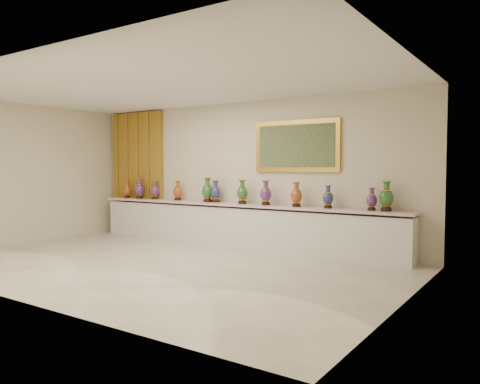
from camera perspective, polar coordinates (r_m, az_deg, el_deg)
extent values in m
plane|color=beige|center=(8.05, -9.87, -8.80)|extent=(8.00, 8.00, 0.00)
plane|color=beige|center=(9.83, 0.20, 2.19)|extent=(8.00, 0.00, 8.00)
plane|color=beige|center=(11.04, -25.11, 1.99)|extent=(0.00, 5.00, 5.00)
plane|color=beige|center=(5.86, 19.49, 1.47)|extent=(0.00, 5.00, 5.00)
plane|color=white|center=(7.99, -10.07, 12.76)|extent=(8.00, 8.00, 0.00)
cube|color=#A56823|center=(11.75, -12.36, 2.25)|extent=(1.64, 0.14, 2.95)
cube|color=gold|center=(9.15, 6.88, 5.58)|extent=(1.80, 0.06, 1.00)
cube|color=#1B361E|center=(9.12, 6.78, 5.59)|extent=(1.62, 0.02, 0.82)
cube|color=white|center=(9.72, -0.56, -4.29)|extent=(7.20, 0.42, 0.81)
cube|color=silver|center=(9.66, -0.63, -1.54)|extent=(7.28, 0.48, 0.05)
cylinder|color=black|center=(11.71, -13.56, -0.61)|extent=(0.14, 0.14, 0.04)
cone|color=gold|center=(11.71, -13.56, -0.39)|extent=(0.12, 0.12, 0.03)
ellipsoid|color=maroon|center=(11.70, -13.57, 0.15)|extent=(0.19, 0.19, 0.23)
cylinder|color=gold|center=(11.70, -13.58, 0.63)|extent=(0.13, 0.13, 0.01)
cylinder|color=maroon|center=(11.69, -13.58, 0.88)|extent=(0.07, 0.07, 0.08)
cone|color=maroon|center=(11.69, -13.58, 1.16)|extent=(0.13, 0.13, 0.03)
cylinder|color=gold|center=(11.69, -13.58, 1.23)|extent=(0.13, 0.13, 0.01)
cylinder|color=black|center=(11.40, -12.15, -0.66)|extent=(0.17, 0.17, 0.05)
cone|color=gold|center=(11.40, -12.15, -0.39)|extent=(0.15, 0.15, 0.03)
ellipsoid|color=#230E47|center=(11.39, -12.16, 0.28)|extent=(0.29, 0.29, 0.28)
cylinder|color=gold|center=(11.39, -12.16, 0.89)|extent=(0.16, 0.16, 0.01)
cylinder|color=#230E47|center=(11.39, -12.17, 1.20)|extent=(0.09, 0.09, 0.10)
cone|color=#230E47|center=(11.38, -12.17, 1.55)|extent=(0.16, 0.16, 0.04)
cylinder|color=gold|center=(11.38, -12.17, 1.65)|extent=(0.16, 0.16, 0.01)
cylinder|color=black|center=(11.13, -10.33, -0.75)|extent=(0.15, 0.15, 0.04)
cone|color=gold|center=(11.12, -10.33, -0.51)|extent=(0.13, 0.13, 0.03)
ellipsoid|color=#230E47|center=(11.12, -10.34, 0.10)|extent=(0.24, 0.24, 0.25)
cylinder|color=gold|center=(11.11, -10.34, 0.64)|extent=(0.14, 0.14, 0.01)
cylinder|color=#230E47|center=(11.11, -10.35, 0.92)|extent=(0.08, 0.08, 0.09)
cone|color=#230E47|center=(11.11, -10.35, 1.24)|extent=(0.14, 0.14, 0.03)
cylinder|color=gold|center=(11.11, -10.35, 1.32)|extent=(0.14, 0.14, 0.01)
cylinder|color=black|center=(10.66, -7.59, -0.88)|extent=(0.16, 0.16, 0.04)
cone|color=gold|center=(10.66, -7.59, -0.62)|extent=(0.14, 0.14, 0.03)
ellipsoid|color=maroon|center=(10.65, -7.60, 0.04)|extent=(0.22, 0.22, 0.26)
cylinder|color=gold|center=(10.65, -7.60, 0.64)|extent=(0.14, 0.14, 0.01)
cylinder|color=maroon|center=(10.64, -7.60, 0.94)|extent=(0.08, 0.08, 0.09)
cone|color=maroon|center=(10.64, -7.60, 1.29)|extent=(0.14, 0.14, 0.03)
cylinder|color=gold|center=(10.64, -7.60, 1.38)|extent=(0.15, 0.15, 0.01)
cylinder|color=black|center=(10.05, -3.98, -1.08)|extent=(0.18, 0.18, 0.05)
cone|color=gold|center=(10.05, -3.98, -0.75)|extent=(0.16, 0.16, 0.03)
ellipsoid|color=black|center=(10.04, -3.99, 0.07)|extent=(0.26, 0.26, 0.30)
cylinder|color=gold|center=(10.03, -3.99, 0.80)|extent=(0.17, 0.17, 0.01)
cylinder|color=black|center=(10.03, -3.99, 1.17)|extent=(0.10, 0.10, 0.11)
cone|color=black|center=(10.03, -3.99, 1.60)|extent=(0.17, 0.17, 0.04)
cylinder|color=gold|center=(10.03, -3.99, 1.72)|extent=(0.17, 0.17, 0.01)
cylinder|color=black|center=(9.95, -2.98, -1.13)|extent=(0.17, 0.17, 0.05)
cone|color=gold|center=(9.95, -2.98, -0.83)|extent=(0.15, 0.15, 0.03)
ellipsoid|color=#0C1541|center=(9.94, -2.99, -0.09)|extent=(0.29, 0.29, 0.27)
cylinder|color=gold|center=(9.94, -2.99, 0.58)|extent=(0.15, 0.15, 0.01)
cylinder|color=#0C1541|center=(9.93, -2.99, 0.92)|extent=(0.09, 0.09, 0.10)
cone|color=#0C1541|center=(9.93, -2.99, 1.31)|extent=(0.15, 0.15, 0.04)
cylinder|color=gold|center=(9.93, -2.99, 1.41)|extent=(0.15, 0.15, 0.01)
cylinder|color=black|center=(9.54, 0.28, -1.30)|extent=(0.17, 0.17, 0.05)
cone|color=gold|center=(9.53, 0.28, -0.98)|extent=(0.15, 0.15, 0.03)
ellipsoid|color=black|center=(9.52, 0.28, -0.16)|extent=(0.25, 0.25, 0.28)
cylinder|color=gold|center=(9.52, 0.28, 0.56)|extent=(0.16, 0.16, 0.01)
cylinder|color=black|center=(9.52, 0.28, 0.94)|extent=(0.09, 0.09, 0.10)
cone|color=black|center=(9.51, 0.28, 1.36)|extent=(0.16, 0.16, 0.04)
cylinder|color=gold|center=(9.51, 0.28, 1.47)|extent=(0.16, 0.16, 0.01)
cylinder|color=black|center=(9.21, 3.16, -1.46)|extent=(0.17, 0.17, 0.05)
cone|color=gold|center=(9.20, 3.16, -1.12)|extent=(0.15, 0.15, 0.03)
ellipsoid|color=#230E47|center=(9.19, 3.16, -0.28)|extent=(0.25, 0.25, 0.28)
cylinder|color=gold|center=(9.19, 3.17, 0.47)|extent=(0.16, 0.16, 0.01)
cylinder|color=#230E47|center=(9.18, 3.17, 0.86)|extent=(0.09, 0.09, 0.10)
cone|color=#230E47|center=(9.18, 3.17, 1.30)|extent=(0.16, 0.16, 0.04)
cylinder|color=gold|center=(9.18, 3.17, 1.42)|extent=(0.16, 0.16, 0.01)
cylinder|color=black|center=(8.89, 6.88, -1.64)|extent=(0.17, 0.17, 0.05)
cone|color=gold|center=(8.88, 6.88, -1.31)|extent=(0.15, 0.15, 0.03)
ellipsoid|color=maroon|center=(8.87, 6.89, -0.47)|extent=(0.25, 0.25, 0.27)
cylinder|color=gold|center=(8.87, 6.89, 0.27)|extent=(0.15, 0.15, 0.01)
cylinder|color=maroon|center=(8.87, 6.90, 0.66)|extent=(0.09, 0.09, 0.10)
cone|color=maroon|center=(8.86, 6.90, 1.10)|extent=(0.15, 0.15, 0.04)
cylinder|color=gold|center=(8.86, 6.90, 1.22)|extent=(0.15, 0.15, 0.01)
cylinder|color=black|center=(8.65, 10.68, -1.82)|extent=(0.15, 0.15, 0.04)
cone|color=gold|center=(8.64, 10.68, -1.51)|extent=(0.13, 0.13, 0.03)
ellipsoid|color=#0C1541|center=(8.64, 10.69, -0.74)|extent=(0.22, 0.22, 0.24)
cylinder|color=gold|center=(8.63, 10.69, -0.06)|extent=(0.13, 0.13, 0.01)
cylinder|color=#0C1541|center=(8.63, 10.70, 0.30)|extent=(0.08, 0.08, 0.09)
cone|color=#0C1541|center=(8.63, 10.70, 0.70)|extent=(0.13, 0.13, 0.03)
cylinder|color=gold|center=(8.62, 10.70, 0.81)|extent=(0.14, 0.14, 0.01)
cylinder|color=black|center=(8.39, 15.75, -2.03)|extent=(0.14, 0.14, 0.04)
cone|color=gold|center=(8.38, 15.75, -1.74)|extent=(0.12, 0.12, 0.03)
ellipsoid|color=#230E47|center=(8.38, 15.76, -0.99)|extent=(0.18, 0.18, 0.23)
cylinder|color=gold|center=(8.37, 15.77, -0.33)|extent=(0.13, 0.13, 0.01)
cylinder|color=#230E47|center=(8.37, 15.78, 0.01)|extent=(0.07, 0.07, 0.08)
cone|color=#230E47|center=(8.37, 15.78, 0.40)|extent=(0.13, 0.13, 0.03)
cylinder|color=gold|center=(8.36, 15.78, 0.50)|extent=(0.13, 0.13, 0.01)
cylinder|color=black|center=(8.31, 17.40, -2.06)|extent=(0.18, 0.18, 0.05)
cone|color=gold|center=(8.30, 17.41, -1.68)|extent=(0.16, 0.16, 0.03)
ellipsoid|color=black|center=(8.29, 17.42, -0.69)|extent=(0.26, 0.26, 0.30)
cylinder|color=gold|center=(8.29, 17.44, 0.18)|extent=(0.16, 0.16, 0.01)
cylinder|color=black|center=(8.28, 17.44, 0.64)|extent=(0.10, 0.10, 0.11)
cone|color=black|center=(8.28, 17.45, 1.15)|extent=(0.16, 0.16, 0.04)
cylinder|color=gold|center=(8.28, 17.45, 1.29)|extent=(0.17, 0.17, 0.01)
cube|color=white|center=(10.32, -6.71, -1.12)|extent=(0.10, 0.06, 0.00)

